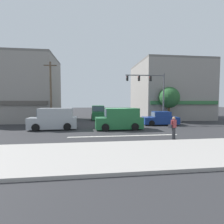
% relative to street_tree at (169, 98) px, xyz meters
% --- Properties ---
extents(ground_plane, '(120.00, 120.00, 0.00)m').
position_rel_street_tree_xyz_m(ground_plane, '(-7.78, -5.00, -3.28)').
color(ground_plane, '#2B2B2D').
extents(lane_marking_stripe, '(9.00, 0.24, 0.01)m').
position_rel_street_tree_xyz_m(lane_marking_stripe, '(-7.78, -8.50, -3.28)').
color(lane_marking_stripe, silver).
rests_on(lane_marking_stripe, ground).
extents(sidewalk_curb, '(40.00, 5.00, 0.16)m').
position_rel_street_tree_xyz_m(sidewalk_curb, '(-7.78, -13.50, -3.20)').
color(sidewalk_curb, '#9E9993').
rests_on(sidewalk_curb, ground).
extents(building_left_block, '(11.47, 8.43, 9.10)m').
position_rel_street_tree_xyz_m(building_left_block, '(-21.09, 4.18, 1.27)').
color(building_left_block, gray).
rests_on(building_left_block, ground).
extents(building_right_corner, '(10.44, 10.53, 9.05)m').
position_rel_street_tree_xyz_m(building_right_corner, '(2.56, 5.73, 1.24)').
color(building_right_corner, gray).
rests_on(building_right_corner, ground).
extents(street_tree, '(2.81, 2.81, 4.71)m').
position_rel_street_tree_xyz_m(street_tree, '(0.00, 0.00, 0.00)').
color(street_tree, '#4C3823').
rests_on(street_tree, ground).
extents(utility_pole_near_left, '(1.40, 0.22, 7.19)m').
position_rel_street_tree_xyz_m(utility_pole_near_left, '(-14.87, -1.80, 0.46)').
color(utility_pole_near_left, brown).
rests_on(utility_pole_near_left, ground).
extents(utility_pole_far_right, '(1.40, 0.22, 8.87)m').
position_rel_street_tree_xyz_m(utility_pole_far_right, '(-0.51, 2.95, 1.31)').
color(utility_pole_far_right, brown).
rests_on(utility_pole_far_right, ground).
extents(traffic_light_mast, '(4.89, 0.33, 6.20)m').
position_rel_street_tree_xyz_m(traffic_light_mast, '(-2.74, -1.50, 1.02)').
color(traffic_light_mast, '#47474C').
rests_on(traffic_light_mast, ground).
extents(van_crossing_center, '(2.09, 4.62, 2.11)m').
position_rel_street_tree_xyz_m(van_crossing_center, '(-9.26, 4.98, -2.28)').
color(van_crossing_center, '#1E6033').
rests_on(van_crossing_center, ground).
extents(sedan_crossing_leftbound, '(4.19, 2.06, 1.58)m').
position_rel_street_tree_xyz_m(sedan_crossing_leftbound, '(-2.24, -2.60, -2.57)').
color(sedan_crossing_leftbound, navy).
rests_on(sedan_crossing_leftbound, ground).
extents(van_waiting_far, '(4.70, 2.24, 2.11)m').
position_rel_street_tree_xyz_m(van_waiting_far, '(-14.06, -4.39, -2.28)').
color(van_waiting_far, '#999EA3').
rests_on(van_waiting_far, ground).
extents(van_parked_curbside, '(4.64, 2.13, 2.11)m').
position_rel_street_tree_xyz_m(van_parked_curbside, '(-7.59, -5.22, -2.28)').
color(van_parked_curbside, '#1E6033').
rests_on(van_parked_curbside, ground).
extents(pedestrian_foreground_with_bag, '(0.69, 0.41, 1.67)m').
position_rel_street_tree_xyz_m(pedestrian_foreground_with_bag, '(-4.42, -10.18, -2.33)').
color(pedestrian_foreground_with_bag, '#333338').
rests_on(pedestrian_foreground_with_bag, ground).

